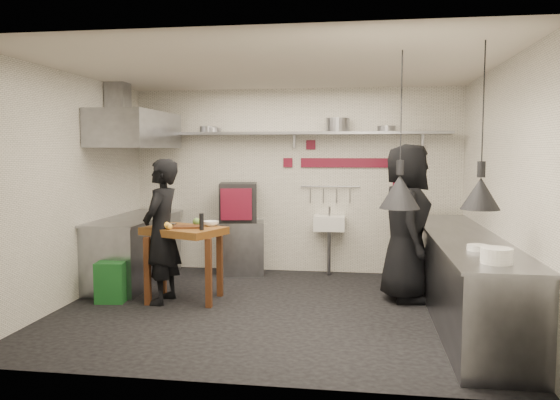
# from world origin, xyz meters

# --- Properties ---
(floor) EXTENTS (5.00, 5.00, 0.00)m
(floor) POSITION_xyz_m (0.00, 0.00, 0.00)
(floor) COLOR black
(floor) RESTS_ON ground
(ceiling) EXTENTS (5.00, 5.00, 0.00)m
(ceiling) POSITION_xyz_m (0.00, 0.00, 2.80)
(ceiling) COLOR beige
(ceiling) RESTS_ON floor
(wall_back) EXTENTS (5.00, 0.04, 2.80)m
(wall_back) POSITION_xyz_m (0.00, 2.10, 1.40)
(wall_back) COLOR silver
(wall_back) RESTS_ON floor
(wall_front) EXTENTS (5.00, 0.04, 2.80)m
(wall_front) POSITION_xyz_m (0.00, -2.10, 1.40)
(wall_front) COLOR silver
(wall_front) RESTS_ON floor
(wall_left) EXTENTS (0.04, 4.20, 2.80)m
(wall_left) POSITION_xyz_m (-2.50, 0.00, 1.40)
(wall_left) COLOR silver
(wall_left) RESTS_ON floor
(wall_right) EXTENTS (0.04, 4.20, 2.80)m
(wall_right) POSITION_xyz_m (2.50, 0.00, 1.40)
(wall_right) COLOR silver
(wall_right) RESTS_ON floor
(red_band_horiz) EXTENTS (1.70, 0.02, 0.14)m
(red_band_horiz) POSITION_xyz_m (0.95, 2.08, 1.68)
(red_band_horiz) COLOR maroon
(red_band_horiz) RESTS_ON wall_back
(red_band_vert) EXTENTS (0.14, 0.02, 1.10)m
(red_band_vert) POSITION_xyz_m (1.55, 2.08, 1.20)
(red_band_vert) COLOR maroon
(red_band_vert) RESTS_ON wall_back
(red_tile_a) EXTENTS (0.14, 0.02, 0.14)m
(red_tile_a) POSITION_xyz_m (0.25, 2.08, 1.95)
(red_tile_a) COLOR maroon
(red_tile_a) RESTS_ON wall_back
(red_tile_b) EXTENTS (0.14, 0.02, 0.14)m
(red_tile_b) POSITION_xyz_m (-0.10, 2.08, 1.68)
(red_tile_b) COLOR maroon
(red_tile_b) RESTS_ON wall_back
(back_shelf) EXTENTS (4.60, 0.34, 0.04)m
(back_shelf) POSITION_xyz_m (0.00, 1.92, 2.12)
(back_shelf) COLOR slate
(back_shelf) RESTS_ON wall_back
(shelf_bracket_left) EXTENTS (0.04, 0.06, 0.24)m
(shelf_bracket_left) POSITION_xyz_m (-1.90, 2.07, 2.02)
(shelf_bracket_left) COLOR slate
(shelf_bracket_left) RESTS_ON wall_back
(shelf_bracket_mid) EXTENTS (0.04, 0.06, 0.24)m
(shelf_bracket_mid) POSITION_xyz_m (0.00, 2.07, 2.02)
(shelf_bracket_mid) COLOR slate
(shelf_bracket_mid) RESTS_ON wall_back
(shelf_bracket_right) EXTENTS (0.04, 0.06, 0.24)m
(shelf_bracket_right) POSITION_xyz_m (1.90, 2.07, 2.02)
(shelf_bracket_right) COLOR slate
(shelf_bracket_right) RESTS_ON wall_back
(pan_far_left) EXTENTS (0.29, 0.29, 0.09)m
(pan_far_left) POSITION_xyz_m (-1.30, 1.92, 2.19)
(pan_far_left) COLOR slate
(pan_far_left) RESTS_ON back_shelf
(pan_mid_left) EXTENTS (0.32, 0.32, 0.07)m
(pan_mid_left) POSITION_xyz_m (-1.24, 1.92, 2.18)
(pan_mid_left) COLOR slate
(pan_mid_left) RESTS_ON back_shelf
(stock_pot) EXTENTS (0.40, 0.40, 0.20)m
(stock_pot) POSITION_xyz_m (0.66, 1.92, 2.24)
(stock_pot) COLOR slate
(stock_pot) RESTS_ON back_shelf
(pan_right) EXTENTS (0.35, 0.35, 0.08)m
(pan_right) POSITION_xyz_m (1.37, 1.92, 2.18)
(pan_right) COLOR slate
(pan_right) RESTS_ON back_shelf
(oven_stand) EXTENTS (0.75, 0.70, 0.80)m
(oven_stand) POSITION_xyz_m (-0.76, 1.82, 0.40)
(oven_stand) COLOR slate
(oven_stand) RESTS_ON floor
(combi_oven) EXTENTS (0.63, 0.60, 0.58)m
(combi_oven) POSITION_xyz_m (-0.81, 1.76, 1.09)
(combi_oven) COLOR black
(combi_oven) RESTS_ON oven_stand
(oven_door) EXTENTS (0.45, 0.11, 0.46)m
(oven_door) POSITION_xyz_m (-0.77, 1.45, 1.09)
(oven_door) COLOR maroon
(oven_door) RESTS_ON combi_oven
(oven_glass) EXTENTS (0.38, 0.09, 0.34)m
(oven_glass) POSITION_xyz_m (-0.80, 1.49, 1.09)
(oven_glass) COLOR black
(oven_glass) RESTS_ON oven_door
(hand_sink) EXTENTS (0.46, 0.34, 0.22)m
(hand_sink) POSITION_xyz_m (0.55, 1.92, 0.78)
(hand_sink) COLOR white
(hand_sink) RESTS_ON wall_back
(sink_tap) EXTENTS (0.03, 0.03, 0.14)m
(sink_tap) POSITION_xyz_m (0.55, 1.92, 0.96)
(sink_tap) COLOR slate
(sink_tap) RESTS_ON hand_sink
(sink_drain) EXTENTS (0.06, 0.06, 0.66)m
(sink_drain) POSITION_xyz_m (0.55, 1.88, 0.34)
(sink_drain) COLOR slate
(sink_drain) RESTS_ON floor
(utensil_rail) EXTENTS (0.90, 0.02, 0.02)m
(utensil_rail) POSITION_xyz_m (0.55, 2.06, 1.32)
(utensil_rail) COLOR slate
(utensil_rail) RESTS_ON wall_back
(counter_right) EXTENTS (0.70, 3.80, 0.90)m
(counter_right) POSITION_xyz_m (2.15, 0.00, 0.45)
(counter_right) COLOR slate
(counter_right) RESTS_ON floor
(counter_right_top) EXTENTS (0.76, 3.90, 0.03)m
(counter_right_top) POSITION_xyz_m (2.15, 0.00, 0.92)
(counter_right_top) COLOR slate
(counter_right_top) RESTS_ON counter_right
(plate_stack) EXTENTS (0.32, 0.32, 0.13)m
(plate_stack) POSITION_xyz_m (2.12, -1.56, 1.00)
(plate_stack) COLOR white
(plate_stack) RESTS_ON counter_right_top
(small_bowl_right) EXTENTS (0.28, 0.28, 0.05)m
(small_bowl_right) POSITION_xyz_m (2.10, -0.95, 0.96)
(small_bowl_right) COLOR white
(small_bowl_right) RESTS_ON counter_right_top
(counter_left) EXTENTS (0.70, 1.90, 0.90)m
(counter_left) POSITION_xyz_m (-2.15, 1.05, 0.45)
(counter_left) COLOR slate
(counter_left) RESTS_ON floor
(counter_left_top) EXTENTS (0.76, 2.00, 0.03)m
(counter_left_top) POSITION_xyz_m (-2.15, 1.05, 0.92)
(counter_left_top) COLOR slate
(counter_left_top) RESTS_ON counter_left
(extractor_hood) EXTENTS (0.78, 1.60, 0.50)m
(extractor_hood) POSITION_xyz_m (-2.10, 1.05, 2.15)
(extractor_hood) COLOR slate
(extractor_hood) RESTS_ON ceiling
(hood_duct) EXTENTS (0.28, 0.28, 0.50)m
(hood_duct) POSITION_xyz_m (-2.35, 1.05, 2.55)
(hood_duct) COLOR slate
(hood_duct) RESTS_ON ceiling
(green_bin) EXTENTS (0.39, 0.39, 0.50)m
(green_bin) POSITION_xyz_m (-2.03, 0.05, 0.25)
(green_bin) COLOR #195B22
(green_bin) RESTS_ON floor
(prep_table) EXTENTS (1.09, 0.94, 0.92)m
(prep_table) POSITION_xyz_m (-1.15, 0.21, 0.46)
(prep_table) COLOR brown
(prep_table) RESTS_ON floor
(cutting_board) EXTENTS (0.36, 0.29, 0.02)m
(cutting_board) POSITION_xyz_m (-1.09, 0.17, 0.93)
(cutting_board) COLOR #4F2813
(cutting_board) RESTS_ON prep_table
(pepper_mill) EXTENTS (0.06, 0.06, 0.20)m
(pepper_mill) POSITION_xyz_m (-0.86, 0.00, 1.02)
(pepper_mill) COLOR black
(pepper_mill) RESTS_ON prep_table
(lemon_a) EXTENTS (0.09, 0.09, 0.09)m
(lemon_a) POSITION_xyz_m (-1.31, 0.05, 0.96)
(lemon_a) COLOR yellow
(lemon_a) RESTS_ON prep_table
(lemon_b) EXTENTS (0.08, 0.08, 0.07)m
(lemon_b) POSITION_xyz_m (-1.25, -0.01, 0.96)
(lemon_b) COLOR yellow
(lemon_b) RESTS_ON prep_table
(veg_ball) EXTENTS (0.12, 0.12, 0.10)m
(veg_ball) POSITION_xyz_m (-1.04, 0.38, 0.97)
(veg_ball) COLOR #557E35
(veg_ball) RESTS_ON prep_table
(steel_tray) EXTENTS (0.18, 0.12, 0.03)m
(steel_tray) POSITION_xyz_m (-1.38, 0.31, 0.94)
(steel_tray) COLOR slate
(steel_tray) RESTS_ON prep_table
(bowl) EXTENTS (0.21, 0.21, 0.06)m
(bowl) POSITION_xyz_m (-0.85, 0.37, 0.95)
(bowl) COLOR white
(bowl) RESTS_ON prep_table
(heat_lamp_near) EXTENTS (0.39, 0.39, 1.49)m
(heat_lamp_near) POSITION_xyz_m (1.37, -0.90, 2.05)
(heat_lamp_near) COLOR black
(heat_lamp_near) RESTS_ON ceiling
(heat_lamp_far) EXTENTS (0.39, 0.39, 1.45)m
(heat_lamp_far) POSITION_xyz_m (2.04, -1.26, 2.07)
(heat_lamp_far) COLOR black
(heat_lamp_far) RESTS_ON ceiling
(chef_left) EXTENTS (0.46, 0.67, 1.76)m
(chef_left) POSITION_xyz_m (-1.39, 0.09, 0.88)
(chef_left) COLOR black
(chef_left) RESTS_ON floor
(chef_right) EXTENTS (0.66, 0.97, 1.94)m
(chef_right) POSITION_xyz_m (1.57, 0.64, 0.97)
(chef_right) COLOR black
(chef_right) RESTS_ON floor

